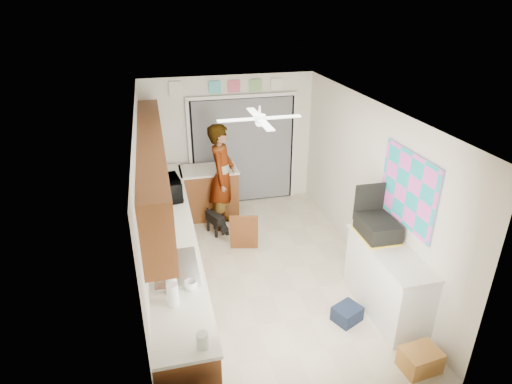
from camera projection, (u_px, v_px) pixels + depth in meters
floor at (262, 271)px, 6.48m from camera, size 5.00×5.00×0.00m
ceiling at (263, 109)px, 5.42m from camera, size 5.00×5.00×0.00m
wall_back at (230, 142)px, 8.15m from camera, size 3.20×0.00×3.20m
wall_front at (334, 318)px, 3.75m from camera, size 3.20×0.00×3.20m
wall_left at (145, 210)px, 5.61m from camera, size 0.00×5.00×5.00m
wall_right at (368, 186)px, 6.29m from camera, size 0.00×5.00×5.00m
left_base_cabinets at (173, 258)px, 6.01m from camera, size 0.60×4.80×0.90m
left_countertop at (171, 229)px, 5.81m from camera, size 0.62×4.80×0.04m
upper_cabinets at (153, 164)px, 5.58m from camera, size 0.32×4.00×0.80m
sink_basin at (176, 269)px, 4.92m from camera, size 0.50×0.76×0.06m
faucet at (159, 264)px, 4.84m from camera, size 0.03×0.03×0.22m
peninsula_base at (209, 193)px, 7.94m from camera, size 1.00×0.60×0.90m
peninsula_top at (208, 170)px, 7.74m from camera, size 1.04×0.64×0.04m
back_opening_recess at (243, 151)px, 8.26m from camera, size 2.00×0.06×2.10m
curtain_panel at (244, 152)px, 8.23m from camera, size 1.90×0.03×2.05m
door_trim_left at (190, 156)px, 8.01m from camera, size 0.06×0.04×2.10m
door_trim_right at (294, 148)px, 8.45m from camera, size 0.06×0.04×2.10m
door_trim_head at (243, 96)px, 7.78m from camera, size 2.10×0.04×0.06m
header_frame_1 at (215, 87)px, 7.62m from camera, size 0.22×0.02×0.22m
header_frame_2 at (234, 86)px, 7.70m from camera, size 0.22×0.02×0.22m
header_frame_3 at (256, 85)px, 7.78m from camera, size 0.22×0.02×0.22m
header_frame_4 at (277, 84)px, 7.87m from camera, size 0.22×0.02×0.22m
route66_sign at (175, 89)px, 7.47m from camera, size 0.22×0.02×0.26m
right_counter_base at (387, 281)px, 5.53m from camera, size 0.50×1.40×0.90m
right_counter_top at (391, 251)px, 5.32m from camera, size 0.54×1.44×0.04m
abstract_painting at (408, 189)px, 5.24m from camera, size 0.03×1.15×0.95m
ceiling_fan at (260, 119)px, 5.67m from camera, size 1.14×1.14×0.24m
microwave at (167, 189)px, 6.57m from camera, size 0.48×0.63×0.32m
soap_bottle at (171, 280)px, 4.48m from camera, size 0.16×0.16×0.34m
cup at (191, 285)px, 4.58m from camera, size 0.17×0.17×0.11m
jar_a at (202, 341)px, 3.83m from camera, size 0.13×0.13×0.15m
paper_towel_roll at (173, 295)px, 4.33m from camera, size 0.14×0.14×0.26m
suitcase at (377, 228)px, 5.56m from camera, size 0.44×0.58×0.24m
suitcase_rim at (376, 235)px, 5.60m from camera, size 0.45×0.59×0.02m
suitcase_lid at (369, 201)px, 5.70m from camera, size 0.42×0.04×0.50m
cardboard_box at (420, 360)px, 4.76m from camera, size 0.45×0.35×0.26m
navy_crate at (347, 314)px, 5.48m from camera, size 0.42×0.39×0.20m
cabinet_door_panel at (244, 232)px, 6.87m from camera, size 0.48×0.27×0.67m
man at (222, 177)px, 7.37m from camera, size 0.66×0.80×1.89m
dog at (215, 222)px, 7.43m from camera, size 0.42×0.59×0.43m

